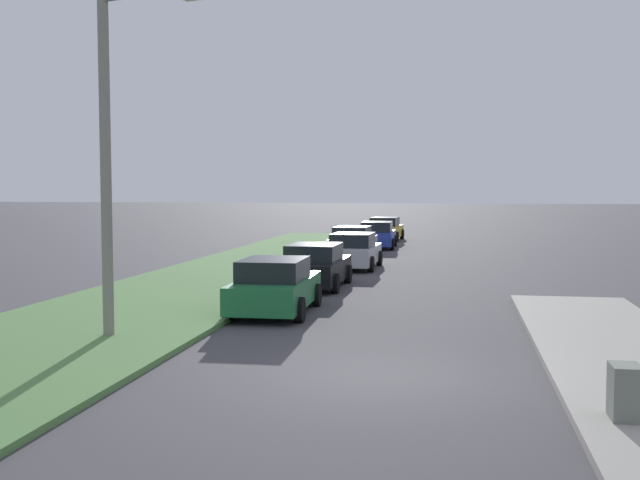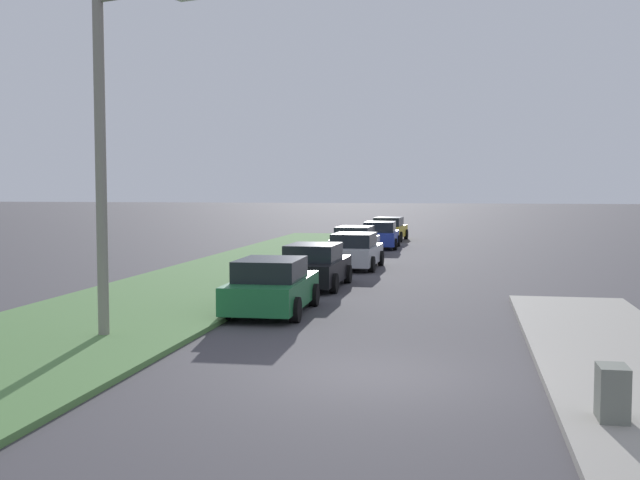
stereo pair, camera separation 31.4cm
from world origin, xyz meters
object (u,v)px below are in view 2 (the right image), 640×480
(parked_car_green, at_px, (272,287))
(parked_car_black, at_px, (314,266))
(utility_box, at_px, (612,398))
(parked_car_silver, at_px, (355,251))
(parked_car_white, at_px, (355,242))
(parked_car_yellow, at_px, (389,229))
(streetlight, at_px, (113,139))
(parked_car_blue, at_px, (380,235))

(parked_car_green, xyz_separation_m, parked_car_black, (5.41, -0.11, 0.00))
(utility_box, bearing_deg, parked_car_green, 38.72)
(parked_car_green, bearing_deg, parked_car_silver, -4.04)
(parked_car_white, distance_m, utility_box, 26.87)
(parked_car_green, distance_m, parked_car_yellow, 28.81)
(parked_car_black, bearing_deg, streetlight, 166.18)
(parked_car_blue, distance_m, parked_car_yellow, 6.33)
(parked_car_blue, bearing_deg, parked_car_white, 171.95)
(parked_car_blue, height_order, utility_box, parked_car_blue)
(parked_car_yellow, xyz_separation_m, utility_box, (-37.60, -6.70, -0.27))
(parked_car_white, height_order, parked_car_blue, same)
(parked_car_blue, bearing_deg, parked_car_yellow, -0.19)
(parked_car_white, distance_m, streetlight, 21.76)
(parked_car_black, relative_size, utility_box, 4.81)
(parked_car_green, height_order, parked_car_silver, same)
(parked_car_black, xyz_separation_m, parked_car_blue, (17.06, -0.37, 0.00))
(parked_car_silver, relative_size, parked_car_white, 1.00)
(parked_car_silver, xyz_separation_m, parked_car_white, (5.42, 0.74, 0.00))
(parked_car_silver, distance_m, parked_car_white, 5.47)
(parked_car_silver, xyz_separation_m, parked_car_yellow, (17.13, 0.23, 0.00))
(parked_car_black, distance_m, parked_car_blue, 17.07)
(parked_car_green, relative_size, parked_car_black, 1.00)
(parked_car_yellow, relative_size, utility_box, 4.88)
(parked_car_green, height_order, utility_box, parked_car_green)
(parked_car_black, bearing_deg, parked_car_white, 2.14)
(streetlight, bearing_deg, utility_box, -115.66)
(parked_car_green, distance_m, parked_car_silver, 11.69)
(parked_car_green, xyz_separation_m, streetlight, (-4.24, 2.42, 3.67))
(parked_car_white, bearing_deg, parked_car_blue, -4.84)
(parked_car_black, relative_size, parked_car_silver, 1.00)
(streetlight, bearing_deg, parked_car_white, -6.05)
(parked_car_green, bearing_deg, utility_box, -142.47)
(parked_car_green, xyz_separation_m, utility_box, (-8.79, -7.05, -0.27))
(parked_car_blue, bearing_deg, parked_car_black, 177.42)
(parked_car_green, height_order, parked_car_black, same)
(parked_car_white, height_order, streetlight, streetlight)
(parked_car_black, height_order, utility_box, parked_car_black)
(parked_car_black, xyz_separation_m, parked_car_white, (11.68, 0.26, 0.00))
(streetlight, bearing_deg, parked_car_green, -29.70)
(parked_car_green, xyz_separation_m, parked_car_white, (17.09, 0.16, 0.00))
(parked_car_black, distance_m, parked_car_silver, 6.28)
(parked_car_silver, relative_size, utility_box, 4.83)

